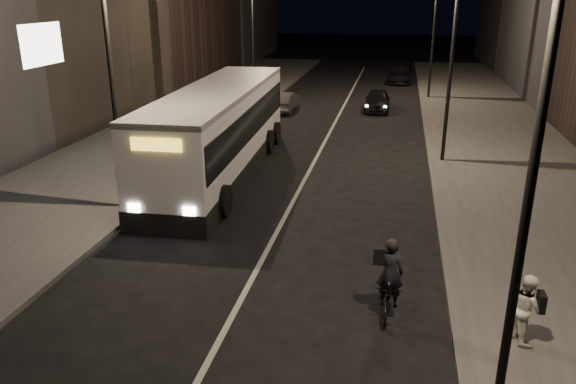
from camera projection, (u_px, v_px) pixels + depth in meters
The scene contains 14 objects.
ground at pixel (252, 280), 14.87m from camera, with size 180.00×180.00×0.00m, color black.
sidewalk_right at pixel (503, 153), 26.23m from camera, with size 7.00×70.00×0.16m, color #3D3D3A.
sidewalk_left at pixel (162, 136), 29.31m from camera, with size 7.00×70.00×0.16m, color #3D3D3A.
streetlight_right_near at pixel (521, 122), 8.40m from camera, with size 1.20×0.44×8.12m.
streetlight_right_mid at pixel (447, 38), 23.17m from camera, with size 1.20×0.44×8.12m.
streetlight_right_far at pixel (431, 20), 37.95m from camera, with size 1.20×0.44×8.12m.
streetlight_left_near at pixel (117, 53), 17.72m from camera, with size 1.20×0.44×8.12m.
streetlight_left_far at pixel (256, 23), 34.34m from camera, with size 1.20×0.44×8.12m.
city_bus at pixel (219, 128), 22.91m from camera, with size 3.49×13.37×3.57m.
cyclist_on_bicycle at pixel (389, 289), 13.04m from camera, with size 0.67×1.78×2.03m.
pedestrian_woman at pixel (526, 308), 11.80m from camera, with size 0.75×0.58×1.54m, color white.
car_near at pixel (377, 100), 35.69m from camera, with size 1.55×3.84×1.31m, color black.
car_mid at pixel (284, 101), 35.54m from camera, with size 1.29×3.71×1.22m, color #3A393C.
car_far at pixel (401, 73), 46.87m from camera, with size 2.02×4.97×1.44m, color black.
Camera 1 is at (3.49, -12.77, 7.22)m, focal length 35.00 mm.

